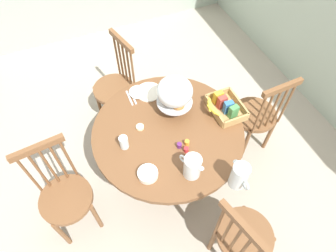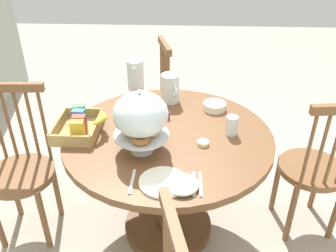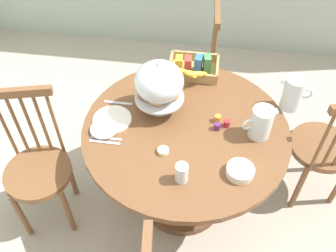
{
  "view_description": "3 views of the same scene",
  "coord_description": "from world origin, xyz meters",
  "px_view_note": "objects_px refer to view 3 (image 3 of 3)",
  "views": [
    {
      "loc": [
        1.24,
        -0.57,
        2.54
      ],
      "look_at": [
        0.05,
        -0.06,
        0.79
      ],
      "focal_mm": 31.3,
      "sensor_mm": 36.0,
      "label": 1
    },
    {
      "loc": [
        -1.61,
        -0.15,
        1.79
      ],
      "look_at": [
        0.05,
        -0.06,
        0.79
      ],
      "focal_mm": 37.95,
      "sensor_mm": 36.0,
      "label": 2
    },
    {
      "loc": [
        0.14,
        -1.47,
        2.27
      ],
      "look_at": [
        -0.05,
        -0.06,
        0.74
      ],
      "focal_mm": 39.86,
      "sensor_mm": 36.0,
      "label": 3
    }
  ],
  "objects_px": {
    "orange_juice_pitcher": "(292,95)",
    "cereal_bowl": "(240,171)",
    "butter_dish": "(163,151)",
    "pastry_stand_with_dome": "(159,84)",
    "windsor_chair_by_cabinet": "(194,70)",
    "windsor_chair_facing_door": "(38,169)",
    "drinking_glass": "(182,173)",
    "milk_pitcher": "(261,124)",
    "windsor_chair_near_window": "(323,149)",
    "cereal_basket": "(193,67)",
    "dining_table": "(184,153)",
    "china_plate_large": "(112,119)",
    "china_plate_small": "(104,129)"
  },
  "relations": [
    {
      "from": "cereal_bowl",
      "to": "china_plate_large",
      "type": "bearing_deg",
      "value": 159.0
    },
    {
      "from": "windsor_chair_by_cabinet",
      "to": "milk_pitcher",
      "type": "height_order",
      "value": "windsor_chair_by_cabinet"
    },
    {
      "from": "pastry_stand_with_dome",
      "to": "windsor_chair_by_cabinet",
      "type": "bearing_deg",
      "value": 79.11
    },
    {
      "from": "windsor_chair_near_window",
      "to": "dining_table",
      "type": "bearing_deg",
      "value": -166.83
    },
    {
      "from": "windsor_chair_facing_door",
      "to": "china_plate_small",
      "type": "relative_size",
      "value": 6.5
    },
    {
      "from": "butter_dish",
      "to": "orange_juice_pitcher",
      "type": "bearing_deg",
      "value": 32.99
    },
    {
      "from": "dining_table",
      "to": "china_plate_small",
      "type": "xyz_separation_m",
      "value": [
        -0.44,
        -0.08,
        0.24
      ]
    },
    {
      "from": "dining_table",
      "to": "milk_pitcher",
      "type": "xyz_separation_m",
      "value": [
        0.4,
        0.01,
        0.31
      ]
    },
    {
      "from": "milk_pitcher",
      "to": "cereal_basket",
      "type": "relative_size",
      "value": 0.61
    },
    {
      "from": "milk_pitcher",
      "to": "pastry_stand_with_dome",
      "type": "bearing_deg",
      "value": 168.12
    },
    {
      "from": "orange_juice_pitcher",
      "to": "windsor_chair_facing_door",
      "type": "bearing_deg",
      "value": -162.73
    },
    {
      "from": "china_plate_large",
      "to": "pastry_stand_with_dome",
      "type": "bearing_deg",
      "value": 25.97
    },
    {
      "from": "dining_table",
      "to": "pastry_stand_with_dome",
      "type": "xyz_separation_m",
      "value": [
        -0.17,
        0.13,
        0.42
      ]
    },
    {
      "from": "cereal_bowl",
      "to": "windsor_chair_by_cabinet",
      "type": "bearing_deg",
      "value": 105.53
    },
    {
      "from": "windsor_chair_facing_door",
      "to": "butter_dish",
      "type": "xyz_separation_m",
      "value": [
        0.76,
        0.01,
        0.3
      ]
    },
    {
      "from": "orange_juice_pitcher",
      "to": "china_plate_large",
      "type": "xyz_separation_m",
      "value": [
        -1.0,
        -0.25,
        -0.09
      ]
    },
    {
      "from": "orange_juice_pitcher",
      "to": "china_plate_large",
      "type": "distance_m",
      "value": 1.03
    },
    {
      "from": "cereal_basket",
      "to": "windsor_chair_by_cabinet",
      "type": "bearing_deg",
      "value": 92.38
    },
    {
      "from": "china_plate_large",
      "to": "butter_dish",
      "type": "xyz_separation_m",
      "value": [
        0.32,
        -0.19,
        0.01
      ]
    },
    {
      "from": "milk_pitcher",
      "to": "drinking_glass",
      "type": "xyz_separation_m",
      "value": [
        -0.38,
        -0.35,
        -0.03
      ]
    },
    {
      "from": "pastry_stand_with_dome",
      "to": "cereal_basket",
      "type": "bearing_deg",
      "value": 65.61
    },
    {
      "from": "milk_pitcher",
      "to": "drinking_glass",
      "type": "relative_size",
      "value": 1.74
    },
    {
      "from": "dining_table",
      "to": "windsor_chair_near_window",
      "type": "bearing_deg",
      "value": 13.17
    },
    {
      "from": "dining_table",
      "to": "china_plate_large",
      "type": "distance_m",
      "value": 0.48
    },
    {
      "from": "windsor_chair_near_window",
      "to": "cereal_basket",
      "type": "xyz_separation_m",
      "value": [
        -0.86,
        0.28,
        0.33
      ]
    },
    {
      "from": "windsor_chair_by_cabinet",
      "to": "cereal_basket",
      "type": "height_order",
      "value": "windsor_chair_by_cabinet"
    },
    {
      "from": "pastry_stand_with_dome",
      "to": "cereal_basket",
      "type": "distance_m",
      "value": 0.42
    },
    {
      "from": "pastry_stand_with_dome",
      "to": "butter_dish",
      "type": "xyz_separation_m",
      "value": [
        0.07,
        -0.31,
        -0.19
      ]
    },
    {
      "from": "cereal_basket",
      "to": "windsor_chair_near_window",
      "type": "bearing_deg",
      "value": -18.07
    },
    {
      "from": "drinking_glass",
      "to": "butter_dish",
      "type": "bearing_deg",
      "value": 125.62
    },
    {
      "from": "orange_juice_pitcher",
      "to": "cereal_bowl",
      "type": "height_order",
      "value": "orange_juice_pitcher"
    },
    {
      "from": "china_plate_large",
      "to": "drinking_glass",
      "type": "relative_size",
      "value": 2.0
    },
    {
      "from": "pastry_stand_with_dome",
      "to": "milk_pitcher",
      "type": "bearing_deg",
      "value": -11.88
    },
    {
      "from": "drinking_glass",
      "to": "orange_juice_pitcher",
      "type": "bearing_deg",
      "value": 46.69
    },
    {
      "from": "china_plate_small",
      "to": "milk_pitcher",
      "type": "bearing_deg",
      "value": 6.19
    },
    {
      "from": "cereal_bowl",
      "to": "dining_table",
      "type": "bearing_deg",
      "value": 137.53
    },
    {
      "from": "cereal_basket",
      "to": "china_plate_small",
      "type": "bearing_deg",
      "value": -127.79
    },
    {
      "from": "windsor_chair_facing_door",
      "to": "drinking_glass",
      "type": "distance_m",
      "value": 0.95
    },
    {
      "from": "dining_table",
      "to": "drinking_glass",
      "type": "relative_size",
      "value": 10.53
    },
    {
      "from": "china_plate_small",
      "to": "drinking_glass",
      "type": "xyz_separation_m",
      "value": [
        0.46,
        -0.26,
        0.04
      ]
    },
    {
      "from": "windsor_chair_facing_door",
      "to": "butter_dish",
      "type": "relative_size",
      "value": 16.25
    },
    {
      "from": "orange_juice_pitcher",
      "to": "cereal_basket",
      "type": "bearing_deg",
      "value": 158.55
    },
    {
      "from": "cereal_basket",
      "to": "dining_table",
      "type": "bearing_deg",
      "value": -89.42
    },
    {
      "from": "orange_juice_pitcher",
      "to": "cereal_bowl",
      "type": "bearing_deg",
      "value": -118.13
    },
    {
      "from": "china_plate_large",
      "to": "cereal_bowl",
      "type": "xyz_separation_m",
      "value": [
        0.72,
        -0.28,
        0.02
      ]
    },
    {
      "from": "windsor_chair_by_cabinet",
      "to": "drinking_glass",
      "type": "height_order",
      "value": "windsor_chair_by_cabinet"
    },
    {
      "from": "pastry_stand_with_dome",
      "to": "milk_pitcher",
      "type": "distance_m",
      "value": 0.59
    },
    {
      "from": "milk_pitcher",
      "to": "butter_dish",
      "type": "distance_m",
      "value": 0.54
    },
    {
      "from": "cereal_basket",
      "to": "butter_dish",
      "type": "bearing_deg",
      "value": -98.01
    },
    {
      "from": "china_plate_small",
      "to": "cereal_bowl",
      "type": "relative_size",
      "value": 1.07
    }
  ]
}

